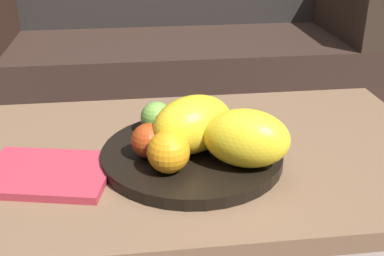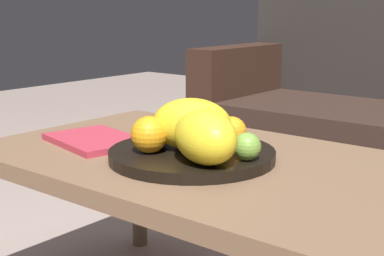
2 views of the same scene
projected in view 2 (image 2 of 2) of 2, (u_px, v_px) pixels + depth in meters
name	position (u px, v px, depth m)	size (l,w,h in m)	color
coffee_table	(206.00, 177.00, 1.33)	(1.10, 0.65, 0.46)	brown
fruit_bowl	(192.00, 155.00, 1.30)	(0.38, 0.38, 0.03)	black
melon_large_front	(192.00, 124.00, 1.28)	(0.18, 0.12, 0.12)	yellow
melon_smaller_beside	(205.00, 137.00, 1.17)	(0.17, 0.11, 0.11)	yellow
orange_front	(231.00, 132.00, 1.31)	(0.07, 0.07, 0.07)	orange
orange_left	(149.00, 135.00, 1.26)	(0.08, 0.08, 0.08)	orange
apple_front	(157.00, 130.00, 1.33)	(0.07, 0.07, 0.07)	#A93A13
apple_left	(195.00, 124.00, 1.40)	(0.07, 0.07, 0.07)	#6EA53E
apple_right	(247.00, 146.00, 1.20)	(0.06, 0.06, 0.06)	olive
banana_bunch	(203.00, 135.00, 1.31)	(0.16, 0.15, 0.06)	yellow
magazine	(95.00, 140.00, 1.46)	(0.25, 0.18, 0.02)	#B13041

